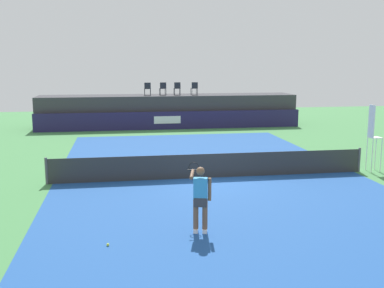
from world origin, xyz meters
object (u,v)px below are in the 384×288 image
spectator_chair_right (194,88)px  net_post_near (46,171)px  net_post_far (359,160)px  spectator_chair_far_left (148,88)px  tennis_ball (108,245)px  tennis_player (200,197)px  spectator_chair_center (177,88)px  spectator_chair_left (163,88)px  umpire_chair (373,133)px

spectator_chair_right → net_post_near: bearing=-118.0°
net_post_near → net_post_far: (12.40, 0.00, 0.00)m
spectator_chair_far_left → net_post_near: size_ratio=0.89×
spectator_chair_right → net_post_near: 17.35m
spectator_chair_right → tennis_ball: 22.39m
tennis_player → spectator_chair_center: bearing=84.3°
spectator_chair_left → spectator_chair_right: size_ratio=1.00×
spectator_chair_right → umpire_chair: size_ratio=0.32×
spectator_chair_center → net_post_far: size_ratio=0.89×
umpire_chair → net_post_near: (-12.93, 0.00, -1.09)m
tennis_player → spectator_chair_far_left: bearing=90.0°
net_post_near → tennis_player: bearing=-50.2°
spectator_chair_center → spectator_chair_left: bearing=179.1°
spectator_chair_left → spectator_chair_center: 1.02m
spectator_chair_left → umpire_chair: 16.92m
net_post_near → tennis_player: tennis_player is taller
net_post_near → net_post_far: 12.40m
spectator_chair_right → net_post_far: spectator_chair_right is taller
tennis_ball → umpire_chair: bearing=30.6°
spectator_chair_center → net_post_far: bearing=-70.1°
spectator_chair_far_left → net_post_far: bearing=-63.2°
spectator_chair_left → tennis_ball: bearing=-99.2°
spectator_chair_center → tennis_player: size_ratio=0.50×
spectator_chair_left → tennis_player: 21.10m
spectator_chair_left → tennis_player: (-1.09, -21.00, -1.73)m
spectator_chair_right → tennis_player: size_ratio=0.50×
net_post_far → tennis_player: bearing=-143.4°
spectator_chair_right → spectator_chair_left: bearing=177.3°
net_post_near → spectator_chair_left: bearing=69.2°
net_post_far → spectator_chair_left: bearing=113.2°
spectator_chair_right → umpire_chair: bearing=-72.3°
umpire_chair → tennis_ball: umpire_chair is taller
spectator_chair_left → tennis_ball: size_ratio=13.06×
spectator_chair_far_left → spectator_chair_center: size_ratio=1.00×
spectator_chair_far_left → tennis_player: size_ratio=0.50×
spectator_chair_left → tennis_player: size_ratio=0.50×
spectator_chair_center → spectator_chair_right: same height
spectator_chair_center → umpire_chair: bearing=-68.3°
net_post_near → tennis_ball: bearing=-69.6°
net_post_far → tennis_player: size_ratio=0.56×
spectator_chair_right → umpire_chair: (4.86, -15.21, -1.11)m
spectator_chair_center → tennis_ball: size_ratio=13.06×
spectator_chair_left → umpire_chair: (7.10, -15.32, -1.11)m
spectator_chair_far_left → spectator_chair_right: (3.33, 0.02, 0.00)m
tennis_ball → net_post_near: bearing=110.4°
spectator_chair_right → net_post_far: bearing=-74.1°
tennis_ball → spectator_chair_left: bearing=80.8°
spectator_chair_left → spectator_chair_right: same height
spectator_chair_center → net_post_far: spectator_chair_center is taller
umpire_chair → tennis_ball: (-10.60, -6.27, -1.55)m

